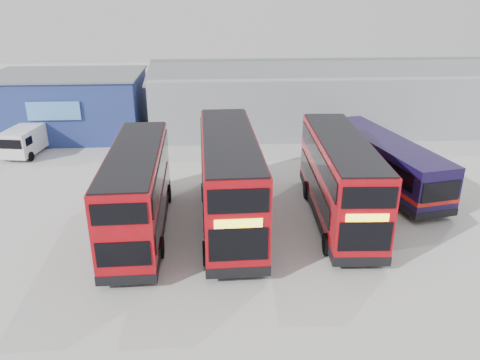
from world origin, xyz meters
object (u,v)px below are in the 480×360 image
double_decker_centre (229,181)px  panel_van (27,138)px  single_decker_blue (383,162)px  maintenance_shed (323,95)px  double_decker_right (339,180)px  double_decker_left (138,192)px  office_block (69,104)px

double_decker_centre → panel_van: size_ratio=2.29×
double_decker_centre → single_decker_blue: double_decker_centre is taller
panel_van → maintenance_shed: bearing=24.9°
maintenance_shed → double_decker_right: maintenance_shed is taller
double_decker_left → double_decker_centre: (4.57, 0.65, 0.21)m
double_decker_right → double_decker_centre: bearing=-175.8°
panel_van → double_decker_right: bearing=-22.3°
office_block → panel_van: 5.58m
maintenance_shed → double_decker_left: (-13.87, -20.01, -0.42)m
double_decker_left → double_decker_centre: 4.63m
double_decker_centre → double_decker_left: bearing=-173.1°
maintenance_shed → double_decker_right: (-3.53, -19.19, -0.37)m
office_block → panel_van: office_block is taller
maintenance_shed → double_decker_left: bearing=-124.7°
office_block → maintenance_shed: 22.09m
maintenance_shed → double_decker_centre: bearing=-115.6°
double_decker_right → panel_van: bearing=151.9°
office_block → maintenance_shed: size_ratio=0.40×
maintenance_shed → panel_van: size_ratio=6.11×
double_decker_left → double_decker_centre: double_decker_centre is taller
double_decker_centre → single_decker_blue: size_ratio=1.00×
double_decker_centre → single_decker_blue: 10.85m
double_decker_left → single_decker_blue: double_decker_left is taller
panel_van → double_decker_centre: bearing=-31.6°
double_decker_left → maintenance_shed: bearing=-126.0°
double_decker_centre → office_block: bearing=124.9°
panel_van → double_decker_left: bearing=-43.7°
maintenance_shed → single_decker_blue: 14.77m
single_decker_blue → panel_van: bearing=-28.7°
maintenance_shed → panel_van: maintenance_shed is taller
office_block → double_decker_right: bearing=-42.9°
office_block → maintenance_shed: (22.00, 2.01, 0.02)m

